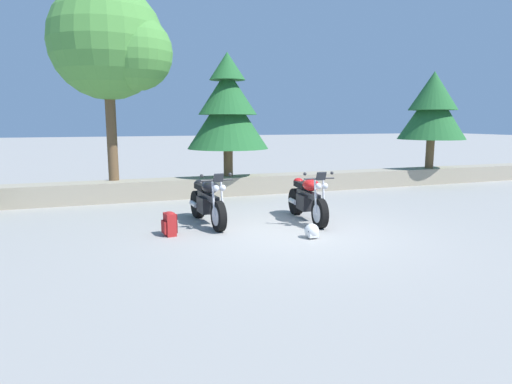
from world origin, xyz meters
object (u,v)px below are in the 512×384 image
motorcycle_black_near_left (208,202)px  pine_tree_mid_left (228,109)px  motorcycle_red_centre (308,199)px  rider_helmet (312,231)px  leafy_tree_far_left (113,45)px  pine_tree_mid_right (433,107)px  rider_backpack (169,223)px

motorcycle_black_near_left → pine_tree_mid_left: 4.50m
motorcycle_red_centre → rider_helmet: size_ratio=7.38×
motorcycle_red_centre → leafy_tree_far_left: 6.77m
motorcycle_black_near_left → pine_tree_mid_right: 9.77m
motorcycle_black_near_left → pine_tree_mid_right: bearing=21.5°
motorcycle_red_centre → pine_tree_mid_right: (6.70, 3.93, 2.20)m
motorcycle_black_near_left → rider_backpack: size_ratio=4.40×
motorcycle_red_centre → pine_tree_mid_left: size_ratio=0.57×
motorcycle_black_near_left → motorcycle_red_centre: same height
motorcycle_black_near_left → rider_helmet: (1.59, -1.79, -0.35)m
rider_helmet → leafy_tree_far_left: bearing=120.4°
leafy_tree_far_left → rider_helmet: bearing=-59.6°
motorcycle_black_near_left → motorcycle_red_centre: bearing=-11.5°
pine_tree_mid_left → motorcycle_black_near_left: bearing=-112.3°
rider_helmet → leafy_tree_far_left: leafy_tree_far_left is taller
pine_tree_mid_left → rider_helmet: bearing=-89.2°
rider_backpack → pine_tree_mid_right: (9.78, 4.18, 2.44)m
pine_tree_mid_left → motorcycle_red_centre: bearing=-81.1°
motorcycle_black_near_left → rider_helmet: motorcycle_black_near_left is taller
rider_backpack → leafy_tree_far_left: bearing=99.3°
motorcycle_red_centre → pine_tree_mid_right: 8.07m
motorcycle_black_near_left → pine_tree_mid_right: (8.86, 3.49, 2.20)m
motorcycle_red_centre → rider_backpack: (-3.08, -0.26, -0.24)m
rider_helmet → motorcycle_red_centre: bearing=67.3°
rider_backpack → pine_tree_mid_right: size_ratio=0.14×
rider_backpack → pine_tree_mid_right: 10.92m
pine_tree_mid_left → pine_tree_mid_right: pine_tree_mid_left is taller
motorcycle_black_near_left → rider_helmet: 2.42m
pine_tree_mid_right → leafy_tree_far_left: bearing=178.6°
rider_helmet → pine_tree_mid_right: 9.34m
motorcycle_black_near_left → rider_backpack: 1.18m
motorcycle_red_centre → rider_helmet: 1.51m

